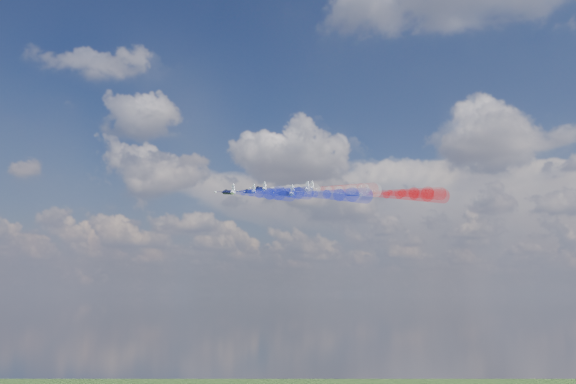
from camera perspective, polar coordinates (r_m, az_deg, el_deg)
The scene contains 16 objects.
jet_lead at distance 202.51m, azimuth -2.53°, elevation 0.31°, with size 8.25×10.31×2.75m, color black, non-canonical shape.
trail_lead at distance 183.82m, azimuth 0.03°, elevation 0.29°, with size 3.44×32.04×3.44m, color white, non-canonical shape.
jet_inner_left at distance 183.75m, azimuth -3.53°, elevation 0.03°, with size 8.25×10.31×2.75m, color black, non-canonical shape.
trail_inner_left at distance 164.93m, azimuth -0.79°, elevation -0.02°, with size 3.44×32.04×3.44m, color #1A26DD, non-canonical shape.
jet_inner_right at distance 194.34m, azimuth 1.72°, elevation 0.32°, with size 8.25×10.31×2.75m, color black, non-canonical shape.
trail_inner_right at distance 176.39m, azimuth 4.83°, elevation 0.30°, with size 3.44×32.04×3.44m, color red, non-canonical shape.
jet_outer_left at distance 166.45m, azimuth -5.39°, elevation -0.03°, with size 8.25×10.31×2.75m, color black, non-canonical shape.
trail_outer_left at distance 147.37m, azimuth -2.57°, elevation -0.10°, with size 3.44×32.04×3.44m, color #1A26DD, non-canonical shape.
jet_center_third at distance 175.40m, azimuth 1.24°, elevation 0.24°, with size 8.25×10.31×2.75m, color black, non-canonical shape.
trail_center_third at distance 157.40m, azimuth 4.68°, elevation 0.20°, with size 3.44×32.04×3.44m, color white, non-canonical shape.
jet_outer_right at distance 188.00m, azimuth 6.53°, elevation -0.02°, with size 8.25×10.31×2.75m, color black, non-canonical shape.
trail_outer_right at distance 171.02m, azimuth 10.25°, elevation -0.08°, with size 3.44×32.04×3.44m, color red, non-canonical shape.
jet_rear_left at distance 158.40m, azimuth -0.17°, elevation -0.15°, with size 8.25×10.31×2.75m, color black, non-canonical shape.
trail_rear_left at distance 140.18m, azimuth 3.50°, elevation -0.24°, with size 3.44×32.04×3.44m, color #1A26DD, non-canonical shape.
jet_rear_right at distance 169.55m, azimuth 5.94°, elevation -0.19°, with size 8.25×10.31×2.75m, color black, non-canonical shape.
trail_rear_right at distance 152.49m, azimuth 10.04°, elevation -0.27°, with size 3.44×32.04×3.44m, color red, non-canonical shape.
Camera 1 is at (75.94, -178.48, 131.66)m, focal length 39.36 mm.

